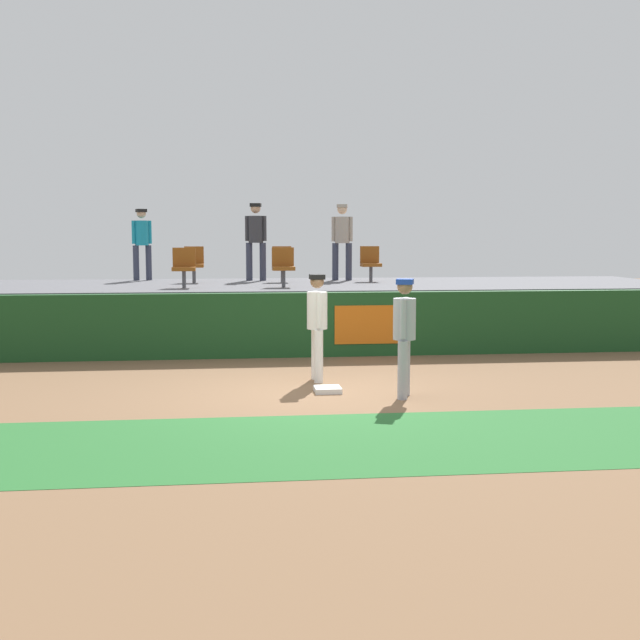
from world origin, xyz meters
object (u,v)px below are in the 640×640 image
Objects in this scene: spectator_capped at (342,236)px; spectator_casual at (256,236)px; first_base at (328,390)px; player_fielder_home at (317,320)px; spectator_hooded at (142,239)px; seat_front_center at (283,265)px; seat_back_center at (282,262)px; player_runner_visitor at (404,329)px; seat_front_left at (184,265)px; seat_back_left at (194,262)px; seat_back_right at (370,262)px.

spectator_capped is 0.99× the size of spectator_casual.
player_fielder_home is (-0.05, 0.97, 0.97)m from first_base.
player_fielder_home is 1.01× the size of spectator_hooded.
seat_front_center is 0.48× the size of spectator_hooded.
spectator_hooded reaches higher than player_fielder_home.
spectator_casual is at bearing 128.05° from seat_back_center.
player_fielder_home is at bearing 97.12° from spectator_hooded.
seat_back_center is 0.46× the size of spectator_capped.
player_runner_visitor is 6.57m from seat_front_left.
seat_back_center is (-1.28, 7.34, 0.74)m from player_runner_visitor.
player_runner_visitor is (1.12, -1.48, 0.00)m from player_fielder_home.
seat_back_left is (-3.33, 7.34, 0.74)m from player_runner_visitor.
seat_front_center reaches higher than player_fielder_home.
spectator_capped is (1.61, 2.44, 0.60)m from seat_front_center.
player_runner_visitor is 8.41m from spectator_casual.
spectator_casual is (1.46, 0.75, 0.61)m from seat_back_left.
seat_back_center is at bearing 91.79° from first_base.
seat_back_center is 0.48× the size of spectator_hooded.
spectator_capped is (4.86, -0.54, 0.07)m from spectator_hooded.
seat_back_center is 2.83m from seat_front_left.
seat_front_center is 4.44m from spectator_hooded.
seat_front_left is 3.07m from spectator_casual.
first_base is at bearing -95.83° from player_runner_visitor.
first_base is 0.21× the size of spectator_casual.
spectator_capped is at bearing 23.07° from seat_back_center.
first_base is 5.83m from seat_front_left.
seat_back_left is at bearing -180.00° from seat_back_center.
seat_back_center is at bearing -180.00° from seat_back_right.
spectator_casual is at bearing 96.03° from first_base.
seat_back_right reaches higher than player_fielder_home.
seat_front_center is (-0.27, 4.06, 0.74)m from player_fielder_home.
spectator_capped reaches higher than seat_back_left.
player_fielder_home is 4.14m from seat_front_center.
spectator_hooded is at bearing -155.81° from player_fielder_home.
seat_back_center reaches higher than player_fielder_home.
player_runner_visitor is 2.08× the size of seat_back_center.
seat_back_center is at bearing 0.00° from seat_back_left.
seat_front_center is at bearing 93.59° from first_base.
player_runner_visitor reaches higher than first_base.
player_fielder_home is at bearing 106.97° from spectator_casual.
spectator_hooded is (-3.35, 1.19, 0.53)m from seat_back_center.
spectator_capped is at bearing 56.56° from seat_front_center.
seat_front_center is at bearing -42.75° from seat_back_left.
seat_front_center and seat_front_left have the same top height.
spectator_hooded is 0.94× the size of spectator_capped.
player_fielder_home is at bearing 92.80° from first_base.
spectator_casual is at bearing 100.76° from seat_front_center.
seat_front_left is 3.25m from spectator_hooded.
seat_back_left is at bearing 37.61° from spectator_casual.
spectator_capped is at bearing 33.48° from seat_front_left.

